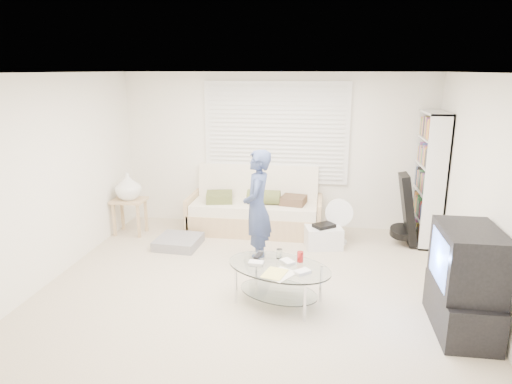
% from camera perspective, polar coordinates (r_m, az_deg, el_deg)
% --- Properties ---
extents(ground, '(5.00, 5.00, 0.00)m').
position_cam_1_polar(ground, '(5.71, -0.14, -11.28)').
color(ground, tan).
rests_on(ground, ground).
extents(room_shell, '(5.02, 4.52, 2.51)m').
position_cam_1_polar(room_shell, '(5.66, 0.60, 5.89)').
color(room_shell, white).
rests_on(room_shell, ground).
extents(window_blinds, '(2.32, 0.08, 1.62)m').
position_cam_1_polar(window_blinds, '(7.36, 2.51, 7.38)').
color(window_blinds, silver).
rests_on(window_blinds, ground).
extents(futon_sofa, '(2.11, 0.85, 1.03)m').
position_cam_1_polar(futon_sofa, '(7.35, -0.09, -2.31)').
color(futon_sofa, tan).
rests_on(futon_sofa, ground).
extents(grey_floor_pillow, '(0.65, 0.65, 0.14)m').
position_cam_1_polar(grey_floor_pillow, '(6.87, -9.66, -6.16)').
color(grey_floor_pillow, slate).
rests_on(grey_floor_pillow, ground).
extents(side_table, '(0.50, 0.40, 0.99)m').
position_cam_1_polar(side_table, '(7.37, -15.69, 0.37)').
color(side_table, tan).
rests_on(side_table, ground).
extents(bookshelf, '(0.31, 0.82, 1.96)m').
position_cam_1_polar(bookshelf, '(7.18, 20.83, 1.57)').
color(bookshelf, white).
rests_on(bookshelf, ground).
extents(guitar_case, '(0.39, 0.39, 1.06)m').
position_cam_1_polar(guitar_case, '(7.06, 18.32, -2.71)').
color(guitar_case, black).
rests_on(guitar_case, ground).
extents(floor_fan, '(0.41, 0.28, 0.69)m').
position_cam_1_polar(floor_fan, '(6.92, 10.31, -3.12)').
color(floor_fan, white).
rests_on(floor_fan, ground).
extents(storage_bin, '(0.59, 0.47, 0.36)m').
position_cam_1_polar(storage_bin, '(6.78, 8.44, -5.55)').
color(storage_bin, white).
rests_on(storage_bin, ground).
extents(tv_unit, '(0.55, 0.99, 1.07)m').
position_cam_1_polar(tv_unit, '(5.00, 24.64, -10.17)').
color(tv_unit, black).
rests_on(tv_unit, ground).
extents(coffee_table, '(1.38, 1.11, 0.56)m').
position_cam_1_polar(coffee_table, '(5.12, 2.91, -10.09)').
color(coffee_table, silver).
rests_on(coffee_table, ground).
extents(standing_person, '(0.38, 0.57, 1.55)m').
position_cam_1_polar(standing_person, '(5.99, 0.16, -2.01)').
color(standing_person, '#30496D').
rests_on(standing_person, ground).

